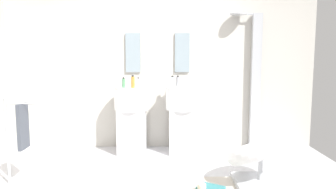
{
  "coord_description": "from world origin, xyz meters",
  "views": [
    {
      "loc": [
        0.12,
        -3.2,
        1.39
      ],
      "look_at": [
        0.15,
        0.55,
        0.95
      ],
      "focal_mm": 33.39,
      "sensor_mm": 36.0,
      "label": 1
    }
  ],
  "objects_px": {
    "soap_bottle_clear": "(172,82)",
    "magazine_teal": "(211,188)",
    "soap_bottle_white": "(138,82)",
    "shower_column": "(255,78)",
    "pedestal_sink_right": "(183,116)",
    "coffee_mug": "(202,188)",
    "towel_rack": "(20,128)",
    "soap_bottle_grey": "(178,81)",
    "lounge_chair": "(261,154)",
    "soap_bottle_amber": "(133,82)",
    "pedestal_sink_left": "(132,116)",
    "soap_bottle_green": "(124,83)"
  },
  "relations": [
    {
      "from": "soap_bottle_clear",
      "to": "magazine_teal",
      "type": "bearing_deg",
      "value": -75.35
    },
    {
      "from": "soap_bottle_white",
      "to": "magazine_teal",
      "type": "bearing_deg",
      "value": -58.93
    },
    {
      "from": "shower_column",
      "to": "soap_bottle_white",
      "type": "distance_m",
      "value": 1.76
    },
    {
      "from": "pedestal_sink_right",
      "to": "coffee_mug",
      "type": "relative_size",
      "value": 11.24
    },
    {
      "from": "magazine_teal",
      "to": "soap_bottle_clear",
      "type": "distance_m",
      "value": 1.79
    },
    {
      "from": "towel_rack",
      "to": "soap_bottle_grey",
      "type": "bearing_deg",
      "value": 36.04
    },
    {
      "from": "shower_column",
      "to": "lounge_chair",
      "type": "xyz_separation_m",
      "value": [
        -0.31,
        -1.43,
        -0.73
      ]
    },
    {
      "from": "shower_column",
      "to": "soap_bottle_white",
      "type": "height_order",
      "value": "shower_column"
    },
    {
      "from": "coffee_mug",
      "to": "lounge_chair",
      "type": "bearing_deg",
      "value": 18.5
    },
    {
      "from": "towel_rack",
      "to": "lounge_chair",
      "type": "bearing_deg",
      "value": -1.06
    },
    {
      "from": "soap_bottle_amber",
      "to": "soap_bottle_clear",
      "type": "distance_m",
      "value": 0.6
    },
    {
      "from": "soap_bottle_grey",
      "to": "soap_bottle_clear",
      "type": "xyz_separation_m",
      "value": [
        -0.08,
        -0.06,
        0.0
      ]
    },
    {
      "from": "soap_bottle_white",
      "to": "pedestal_sink_left",
      "type": "bearing_deg",
      "value": -137.5
    },
    {
      "from": "towel_rack",
      "to": "magazine_teal",
      "type": "xyz_separation_m",
      "value": [
        2.06,
        -0.21,
        -0.6
      ]
    },
    {
      "from": "pedestal_sink_right",
      "to": "lounge_chair",
      "type": "xyz_separation_m",
      "value": [
        0.79,
        -1.21,
        -0.19
      ]
    },
    {
      "from": "coffee_mug",
      "to": "soap_bottle_green",
      "type": "xyz_separation_m",
      "value": [
        -0.96,
        1.31,
        0.98
      ]
    },
    {
      "from": "coffee_mug",
      "to": "soap_bottle_amber",
      "type": "distance_m",
      "value": 1.82
    },
    {
      "from": "soap_bottle_white",
      "to": "pedestal_sink_right",
      "type": "bearing_deg",
      "value": -7.42
    },
    {
      "from": "pedestal_sink_right",
      "to": "magazine_teal",
      "type": "xyz_separation_m",
      "value": [
        0.22,
        -1.37,
        -0.51
      ]
    },
    {
      "from": "lounge_chair",
      "to": "soap_bottle_clear",
      "type": "bearing_deg",
      "value": 126.46
    },
    {
      "from": "pedestal_sink_right",
      "to": "soap_bottle_grey",
      "type": "xyz_separation_m",
      "value": [
        -0.07,
        0.12,
        0.5
      ]
    },
    {
      "from": "magazine_teal",
      "to": "soap_bottle_clear",
      "type": "xyz_separation_m",
      "value": [
        -0.37,
        1.43,
        1.02
      ]
    },
    {
      "from": "soap_bottle_grey",
      "to": "soap_bottle_white",
      "type": "distance_m",
      "value": 0.58
    },
    {
      "from": "shower_column",
      "to": "soap_bottle_amber",
      "type": "xyz_separation_m",
      "value": [
        -1.81,
        -0.38,
        -0.02
      ]
    },
    {
      "from": "pedestal_sink_right",
      "to": "shower_column",
      "type": "xyz_separation_m",
      "value": [
        1.1,
        0.22,
        0.54
      ]
    },
    {
      "from": "pedestal_sink_right",
      "to": "soap_bottle_clear",
      "type": "distance_m",
      "value": 0.53
    },
    {
      "from": "soap_bottle_clear",
      "to": "pedestal_sink_left",
      "type": "bearing_deg",
      "value": -174.11
    },
    {
      "from": "shower_column",
      "to": "towel_rack",
      "type": "height_order",
      "value": "shower_column"
    },
    {
      "from": "magazine_teal",
      "to": "soap_bottle_white",
      "type": "height_order",
      "value": "soap_bottle_white"
    },
    {
      "from": "soap_bottle_amber",
      "to": "soap_bottle_grey",
      "type": "bearing_deg",
      "value": 23.84
    },
    {
      "from": "towel_rack",
      "to": "soap_bottle_amber",
      "type": "relative_size",
      "value": 5.38
    },
    {
      "from": "pedestal_sink_left",
      "to": "soap_bottle_clear",
      "type": "xyz_separation_m",
      "value": [
        0.59,
        0.06,
        0.51
      ]
    },
    {
      "from": "pedestal_sink_left",
      "to": "soap_bottle_clear",
      "type": "distance_m",
      "value": 0.78
    },
    {
      "from": "magazine_teal",
      "to": "soap_bottle_green",
      "type": "bearing_deg",
      "value": 161.15
    },
    {
      "from": "soap_bottle_amber",
      "to": "soap_bottle_green",
      "type": "bearing_deg",
      "value": 166.29
    },
    {
      "from": "coffee_mug",
      "to": "soap_bottle_white",
      "type": "bearing_deg",
      "value": 116.98
    },
    {
      "from": "pedestal_sink_left",
      "to": "soap_bottle_clear",
      "type": "relative_size",
      "value": 6.94
    },
    {
      "from": "pedestal_sink_left",
      "to": "lounge_chair",
      "type": "bearing_deg",
      "value": -38.25
    },
    {
      "from": "magazine_teal",
      "to": "pedestal_sink_right",
      "type": "bearing_deg",
      "value": 129.72
    },
    {
      "from": "pedestal_sink_right",
      "to": "soap_bottle_amber",
      "type": "height_order",
      "value": "soap_bottle_amber"
    },
    {
      "from": "soap_bottle_amber",
      "to": "soap_bottle_grey",
      "type": "distance_m",
      "value": 0.7
    },
    {
      "from": "pedestal_sink_right",
      "to": "soap_bottle_amber",
      "type": "bearing_deg",
      "value": -167.38
    },
    {
      "from": "soap_bottle_clear",
      "to": "pedestal_sink_right",
      "type": "bearing_deg",
      "value": -21.85
    },
    {
      "from": "pedestal_sink_left",
      "to": "soap_bottle_amber",
      "type": "relative_size",
      "value": 6.08
    },
    {
      "from": "soap_bottle_grey",
      "to": "lounge_chair",
      "type": "bearing_deg",
      "value": -57.24
    },
    {
      "from": "shower_column",
      "to": "towel_rack",
      "type": "xyz_separation_m",
      "value": [
        -2.94,
        -1.38,
        -0.45
      ]
    },
    {
      "from": "shower_column",
      "to": "coffee_mug",
      "type": "relative_size",
      "value": 21.45
    },
    {
      "from": "magazine_teal",
      "to": "soap_bottle_green",
      "type": "distance_m",
      "value": 1.92
    },
    {
      "from": "soap_bottle_amber",
      "to": "soap_bottle_green",
      "type": "distance_m",
      "value": 0.14
    },
    {
      "from": "pedestal_sink_right",
      "to": "coffee_mug",
      "type": "bearing_deg",
      "value": -85.29
    }
  ]
}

